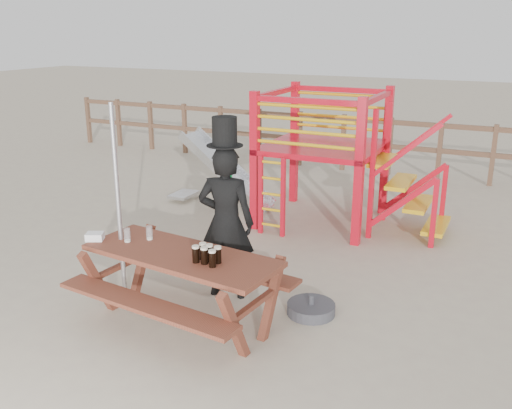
{
  "coord_description": "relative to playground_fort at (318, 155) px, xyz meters",
  "views": [
    {
      "loc": [
        2.99,
        -4.7,
        3.0
      ],
      "look_at": [
        0.37,
        0.8,
        1.08
      ],
      "focal_mm": 40.0,
      "sensor_mm": 36.0,
      "label": 1
    }
  ],
  "objects": [
    {
      "name": "paper_bag",
      "position": [
        -1.16,
        -3.85,
        -0.24
      ],
      "size": [
        0.22,
        0.2,
        0.08
      ],
      "primitive_type": "cube",
      "rotation": [
        0.0,
        0.0,
        0.44
      ],
      "color": "white",
      "rests_on": "picnic_table"
    },
    {
      "name": "man_with_hat",
      "position": [
        -0.03,
        -2.97,
        -0.14
      ],
      "size": [
        0.72,
        0.55,
        2.08
      ],
      "rotation": [
        0.0,
        0.0,
        3.36
      ],
      "color": "black",
      "rests_on": "ground"
    },
    {
      "name": "parasol_base",
      "position": [
        1.02,
        -3.0,
        -1.01
      ],
      "size": [
        0.52,
        0.52,
        0.22
      ],
      "color": "#3A3A3F",
      "rests_on": "ground"
    },
    {
      "name": "metal_pole",
      "position": [
        -0.93,
        -3.71,
        0.06
      ],
      "size": [
        0.05,
        0.05,
        2.27
      ],
      "primitive_type": "cylinder",
      "color": "#B2B2B7",
      "rests_on": "ground"
    },
    {
      "name": "back_fence",
      "position": [
        -0.12,
        3.42,
        -0.34
      ],
      "size": [
        15.09,
        0.09,
        1.2
      ],
      "color": "brown",
      "rests_on": "ground"
    },
    {
      "name": "picnic_table",
      "position": [
        -0.13,
        -3.77,
        -0.57
      ],
      "size": [
        2.21,
        1.65,
        0.8
      ],
      "rotation": [
        0.0,
        0.0,
        -0.12
      ],
      "color": "brown",
      "rests_on": "ground"
    },
    {
      "name": "stout_pints",
      "position": [
        0.24,
        -3.87,
        -0.19
      ],
      "size": [
        0.27,
        0.19,
        0.17
      ],
      "color": "black",
      "rests_on": "picnic_table"
    },
    {
      "name": "ground",
      "position": [
        -0.12,
        -3.58,
        -1.07
      ],
      "size": [
        60.0,
        60.0,
        0.0
      ],
      "primitive_type": "plane",
      "color": "#B3A68B",
      "rests_on": "ground"
    },
    {
      "name": "empty_glasses",
      "position": [
        -0.73,
        -3.67,
        -0.21
      ],
      "size": [
        0.24,
        0.23,
        0.15
      ],
      "color": "silver",
      "rests_on": "picnic_table"
    },
    {
      "name": "playground_fort",
      "position": [
        0.0,
        0.0,
        0.0
      ],
      "size": [
        4.71,
        1.84,
        2.1
      ],
      "color": "red",
      "rests_on": "ground"
    }
  ]
}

